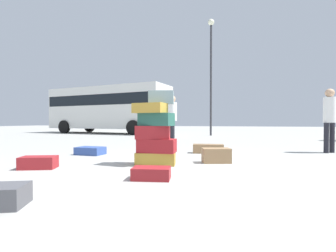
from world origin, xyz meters
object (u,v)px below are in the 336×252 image
at_px(suitcase_tower, 155,133).
at_px(suitcase_maroon_left_side, 39,162).
at_px(lamp_post, 211,61).
at_px(person_tourist_with_camera, 329,115).
at_px(parked_bus, 108,107).
at_px(person_bearded_onlooker, 172,116).
at_px(suitcase_maroon_right_side, 151,173).
at_px(suitcase_brown_upright_blue, 216,155).
at_px(suitcase_brown_foreground_near, 208,149).
at_px(suitcase_navy_behind_tower, 90,151).

bearing_deg(suitcase_tower, suitcase_maroon_left_side, -153.99).
bearing_deg(lamp_post, person_tourist_with_camera, -63.13).
height_order(suitcase_tower, parked_bus, parked_bus).
distance_m(person_bearded_onlooker, person_tourist_with_camera, 4.26).
bearing_deg(suitcase_maroon_right_side, person_tourist_with_camera, 39.42).
distance_m(person_bearded_onlooker, lamp_post, 7.91).
distance_m(suitcase_tower, suitcase_brown_upright_blue, 1.29).
xyz_separation_m(suitcase_brown_upright_blue, person_bearded_onlooker, (-1.53, 2.53, 0.83)).
height_order(suitcase_brown_upright_blue, lamp_post, lamp_post).
relative_size(suitcase_brown_upright_blue, parked_bus, 0.06).
relative_size(suitcase_brown_foreground_near, person_tourist_with_camera, 0.46).
bearing_deg(suitcase_maroon_right_side, suitcase_brown_upright_blue, 55.52).
distance_m(suitcase_maroon_right_side, person_bearded_onlooker, 4.36).
relative_size(person_bearded_onlooker, lamp_post, 0.24).
distance_m(suitcase_navy_behind_tower, lamp_post, 10.38).
relative_size(suitcase_maroon_right_side, parked_bus, 0.06).
distance_m(suitcase_tower, parked_bus, 13.27).
height_order(person_bearded_onlooker, lamp_post, lamp_post).
bearing_deg(suitcase_maroon_right_side, lamp_post, 81.67).
height_order(person_tourist_with_camera, lamp_post, lamp_post).
relative_size(suitcase_brown_foreground_near, parked_bus, 0.09).
bearing_deg(suitcase_brown_upright_blue, suitcase_maroon_right_side, -132.20).
distance_m(suitcase_navy_behind_tower, suitcase_brown_upright_blue, 3.10).
bearing_deg(person_tourist_with_camera, person_bearded_onlooker, -39.69).
bearing_deg(parked_bus, suitcase_maroon_right_side, -49.51).
relative_size(suitcase_navy_behind_tower, parked_bus, 0.07).
bearing_deg(suitcase_maroon_left_side, person_bearded_onlooker, 50.15).
xyz_separation_m(suitcase_tower, parked_bus, (-7.06, 11.17, 1.24)).
relative_size(suitcase_tower, suitcase_maroon_left_side, 2.42).
xyz_separation_m(suitcase_navy_behind_tower, parked_bus, (-5.07, 10.23, 1.74)).
bearing_deg(suitcase_tower, suitcase_brown_upright_blue, 25.38).
relative_size(suitcase_navy_behind_tower, suitcase_maroon_left_side, 1.14).
bearing_deg(suitcase_navy_behind_tower, suitcase_tower, -22.78).
relative_size(parked_bus, lamp_post, 1.34).
bearing_deg(suitcase_tower, suitcase_brown_foreground_near, 68.27).
height_order(suitcase_navy_behind_tower, lamp_post, lamp_post).
bearing_deg(lamp_post, parked_bus, 172.14).
xyz_separation_m(suitcase_navy_behind_tower, suitcase_maroon_right_side, (2.30, -2.09, -0.01)).
relative_size(suitcase_brown_foreground_near, suitcase_maroon_right_side, 1.47).
relative_size(suitcase_brown_upright_blue, suitcase_maroon_left_side, 0.94).
bearing_deg(person_bearded_onlooker, parked_bus, -164.52).
height_order(person_bearded_onlooker, parked_bus, parked_bus).
height_order(suitcase_navy_behind_tower, suitcase_maroon_left_side, suitcase_maroon_left_side).
bearing_deg(person_bearded_onlooker, suitcase_maroon_right_side, -13.52).
xyz_separation_m(suitcase_brown_foreground_near, lamp_post, (-0.68, 8.20, 4.24)).
bearing_deg(lamp_post, person_bearded_onlooker, -94.40).
height_order(suitcase_maroon_right_side, suitcase_brown_upright_blue, suitcase_brown_upright_blue).
xyz_separation_m(suitcase_navy_behind_tower, suitcase_maroon_left_side, (0.15, -1.83, 0.01)).
xyz_separation_m(suitcase_tower, suitcase_brown_upright_blue, (1.09, 0.52, -0.45)).
bearing_deg(suitcase_maroon_right_side, suitcase_maroon_left_side, 163.90).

